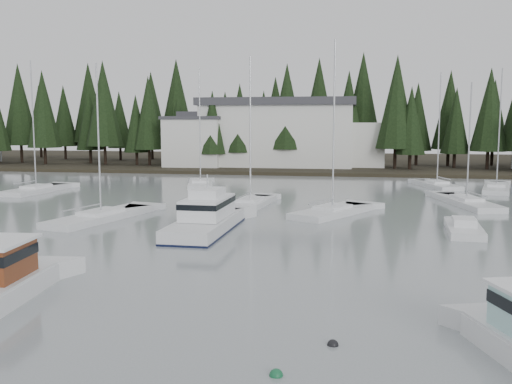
# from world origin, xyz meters

# --- Properties ---
(far_shore_land) EXTENTS (240.00, 54.00, 1.00)m
(far_shore_land) POSITION_xyz_m (0.00, 97.00, 0.00)
(far_shore_land) COLOR black
(far_shore_land) RESTS_ON ground
(conifer_treeline) EXTENTS (200.00, 22.00, 20.00)m
(conifer_treeline) POSITION_xyz_m (0.00, 86.00, 0.00)
(conifer_treeline) COLOR black
(conifer_treeline) RESTS_ON ground
(house_west) EXTENTS (9.54, 7.42, 8.75)m
(house_west) POSITION_xyz_m (-18.00, 79.00, 4.65)
(house_west) COLOR silver
(house_west) RESTS_ON ground
(harbor_inn) EXTENTS (29.50, 11.50, 10.90)m
(harbor_inn) POSITION_xyz_m (-2.96, 82.34, 5.78)
(harbor_inn) COLOR silver
(harbor_inn) RESTS_ON ground
(cabin_cruiser_center) EXTENTS (3.53, 10.64, 4.54)m
(cabin_cruiser_center) POSITION_xyz_m (-2.79, 27.89, 0.68)
(cabin_cruiser_center) COLOR silver
(cabin_cruiser_center) RESTS_ON ground
(sailboat_2) EXTENTS (4.74, 8.71, 14.38)m
(sailboat_2) POSITION_xyz_m (-10.65, 55.23, 0.09)
(sailboat_2) COLOR silver
(sailboat_2) RESTS_ON ground
(sailboat_3) EXTENTS (3.64, 9.36, 14.58)m
(sailboat_3) POSITION_xyz_m (-26.67, 46.46, 0.08)
(sailboat_3) COLOR silver
(sailboat_3) RESTS_ON ground
(sailboat_4) EXTENTS (4.91, 10.99, 11.65)m
(sailboat_4) POSITION_xyz_m (17.56, 44.30, 0.05)
(sailboat_4) COLOR silver
(sailboat_4) RESTS_ON ground
(sailboat_8) EXTENTS (5.23, 10.93, 12.52)m
(sailboat_8) POSITION_xyz_m (-12.05, 31.03, 0.06)
(sailboat_8) COLOR silver
(sailboat_8) RESTS_ON ground
(sailboat_9) EXTENTS (6.94, 9.27, 14.60)m
(sailboat_9) POSITION_xyz_m (5.62, 36.56, 0.08)
(sailboat_9) COLOR silver
(sailboat_9) RESTS_ON ground
(sailboat_10) EXTENTS (5.13, 10.97, 13.99)m
(sailboat_10) POSITION_xyz_m (23.09, 56.93, 0.07)
(sailboat_10) COLOR silver
(sailboat_10) RESTS_ON ground
(sailboat_11) EXTENTS (3.60, 9.68, 13.82)m
(sailboat_11) POSITION_xyz_m (-1.84, 39.90, 0.08)
(sailboat_11) COLOR silver
(sailboat_11) RESTS_ON ground
(sailboat_12) EXTENTS (4.92, 8.78, 13.77)m
(sailboat_12) POSITION_xyz_m (16.91, 58.67, 0.08)
(sailboat_12) COLOR silver
(sailboat_12) RESTS_ON ground
(runabout_1) EXTENTS (2.70, 6.50, 1.42)m
(runabout_1) POSITION_xyz_m (14.80, 30.26, 0.13)
(runabout_1) COLOR silver
(runabout_1) RESTS_ON ground
(mooring_buoy_green) EXTENTS (0.42, 0.42, 0.42)m
(mooring_buoy_green) POSITION_xyz_m (5.08, 6.01, 0.00)
(mooring_buoy_green) COLOR #145933
(mooring_buoy_green) RESTS_ON ground
(mooring_buoy_dark) EXTENTS (0.39, 0.39, 0.39)m
(mooring_buoy_dark) POSITION_xyz_m (6.66, 8.66, 0.00)
(mooring_buoy_dark) COLOR black
(mooring_buoy_dark) RESTS_ON ground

